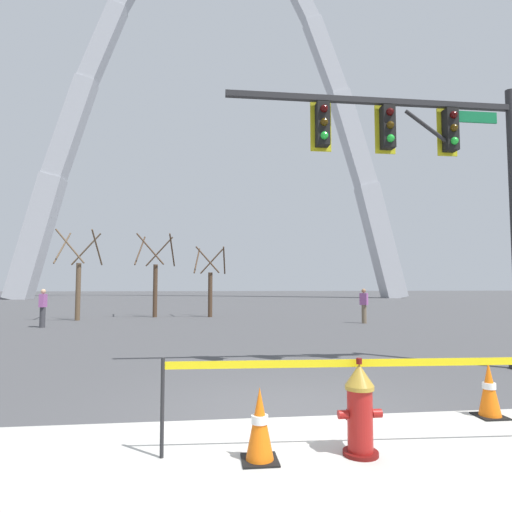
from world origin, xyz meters
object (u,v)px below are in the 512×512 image
object	(u,v)px
traffic_cone_by_hydrant	(260,425)
pedestrian_walking_left	(364,305)
monument_arch	(217,120)
pedestrian_standing_center	(43,308)
traffic_cone_mid_sidewalk	(489,390)
fire_hydrant	(360,409)
traffic_signal_gantry	(436,166)

from	to	relation	value
traffic_cone_by_hydrant	pedestrian_walking_left	size ratio (longest dim) A/B	0.46
monument_arch	pedestrian_standing_center	size ratio (longest dim) A/B	34.74
traffic_cone_mid_sidewalk	monument_arch	distance (m)	55.76
pedestrian_standing_center	pedestrian_walking_left	bearing A→B (deg)	1.51
pedestrian_standing_center	fire_hydrant	bearing A→B (deg)	-59.56
traffic_cone_by_hydrant	traffic_cone_mid_sidewalk	world-z (taller)	same
fire_hydrant	pedestrian_walking_left	distance (m)	15.61
traffic_cone_mid_sidewalk	pedestrian_walking_left	size ratio (longest dim) A/B	0.46
traffic_cone_mid_sidewalk	traffic_signal_gantry	distance (m)	5.01
fire_hydrant	traffic_signal_gantry	world-z (taller)	traffic_signal_gantry
fire_hydrant	traffic_signal_gantry	distance (m)	6.36
pedestrian_standing_center	monument_arch	bearing A→B (deg)	78.07
traffic_cone_by_hydrant	monument_arch	bearing A→B (deg)	89.36
traffic_cone_by_hydrant	monument_arch	xyz separation A→B (m)	(0.57, 51.49, 23.60)
monument_arch	traffic_cone_mid_sidewalk	bearing A→B (deg)	-87.02
fire_hydrant	pedestrian_standing_center	bearing A→B (deg)	120.44
monument_arch	pedestrian_walking_left	world-z (taller)	monument_arch
traffic_cone_by_hydrant	pedestrian_walking_left	world-z (taller)	pedestrian_walking_left
traffic_signal_gantry	pedestrian_walking_left	size ratio (longest dim) A/B	4.04
traffic_signal_gantry	pedestrian_walking_left	xyz separation A→B (m)	(2.39, 10.60, -3.45)
monument_arch	pedestrian_walking_left	distance (m)	43.97
fire_hydrant	pedestrian_standing_center	world-z (taller)	pedestrian_standing_center
pedestrian_walking_left	pedestrian_standing_center	world-z (taller)	same
traffic_cone_mid_sidewalk	traffic_signal_gantry	xyz separation A→B (m)	(1.05, 2.96, 3.91)
traffic_cone_by_hydrant	traffic_cone_mid_sidewalk	xyz separation A→B (m)	(3.20, 1.05, 0.00)
traffic_cone_by_hydrant	pedestrian_standing_center	xyz separation A→B (m)	(-7.30, 14.24, 0.46)
pedestrian_walking_left	pedestrian_standing_center	bearing A→B (deg)	-178.49
pedestrian_walking_left	traffic_signal_gantry	bearing A→B (deg)	-102.71
fire_hydrant	pedestrian_standing_center	size ratio (longest dim) A/B	0.62
traffic_cone_mid_sidewalk	monument_arch	xyz separation A→B (m)	(-2.63, 50.45, 23.60)
monument_arch	traffic_cone_by_hydrant	bearing A→B (deg)	-90.64
pedestrian_walking_left	pedestrian_standing_center	xyz separation A→B (m)	(-13.94, -0.37, 0.00)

